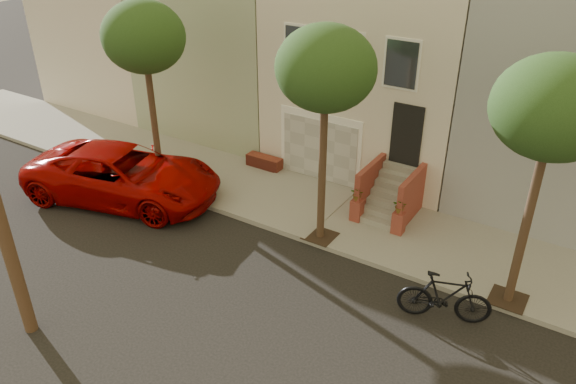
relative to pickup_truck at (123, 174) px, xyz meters
The scene contains 8 objects.
ground 6.52m from the pickup_truck, 23.87° to the right, with size 90.00×90.00×0.00m, color black.
sidewalk 6.56m from the pickup_truck, 24.86° to the left, with size 40.00×3.70×0.15m, color gray.
house_row 10.76m from the pickup_truck, 55.44° to the left, with size 33.10×11.70×7.00m.
tree_left 4.55m from the pickup_truck, 72.52° to the left, with size 2.70×2.57×6.30m.
tree_mid 8.26m from the pickup_truck, 10.55° to the left, with size 2.70×2.57×6.30m.
tree_right 13.21m from the pickup_truck, ahead, with size 2.70×2.57×6.30m.
pickup_truck is the anchor object (origin of this frame).
motorcycle 11.16m from the pickup_truck, ahead, with size 0.64×2.26×1.36m, color black.
Camera 1 is at (7.65, -8.42, 9.32)m, focal length 34.40 mm.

